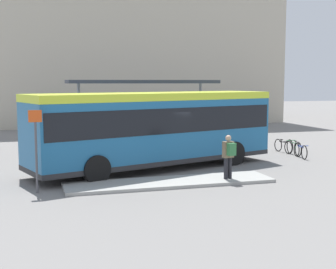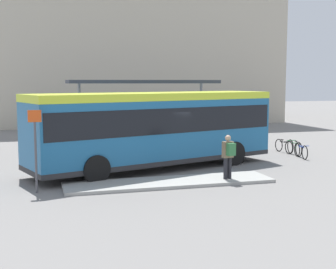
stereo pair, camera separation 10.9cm
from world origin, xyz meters
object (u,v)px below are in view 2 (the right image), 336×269
(city_bus, at_px, (156,125))
(bicycle_black, at_px, (284,146))
(bicycle_green, at_px, (294,148))
(pedestrian_waiting, at_px, (228,154))
(platform_sign, at_px, (36,147))
(bicycle_blue, at_px, (301,151))

(city_bus, distance_m, bicycle_black, 8.25)
(bicycle_green, bearing_deg, pedestrian_waiting, 138.27)
(pedestrian_waiting, distance_m, bicycle_black, 8.32)
(pedestrian_waiting, relative_size, bicycle_black, 1.03)
(bicycle_black, bearing_deg, platform_sign, -70.07)
(city_bus, bearing_deg, platform_sign, -165.94)
(bicycle_black, relative_size, platform_sign, 0.57)
(bicycle_blue, distance_m, platform_sign, 13.21)
(platform_sign, bearing_deg, bicycle_black, 24.28)
(bicycle_blue, xyz_separation_m, platform_sign, (-12.56, -3.91, 1.21))
(city_bus, height_order, pedestrian_waiting, city_bus)
(bicycle_green, bearing_deg, bicycle_blue, 175.50)
(city_bus, height_order, bicycle_black, city_bus)
(pedestrian_waiting, relative_size, platform_sign, 0.59)
(pedestrian_waiting, height_order, bicycle_blue, pedestrian_waiting)
(bicycle_blue, bearing_deg, city_bus, -74.83)
(bicycle_blue, relative_size, platform_sign, 0.58)
(city_bus, bearing_deg, bicycle_green, -5.69)
(city_bus, relative_size, bicycle_green, 6.38)
(platform_sign, bearing_deg, bicycle_green, 20.68)
(bicycle_blue, distance_m, bicycle_green, 0.92)
(bicycle_blue, height_order, bicycle_black, bicycle_blue)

